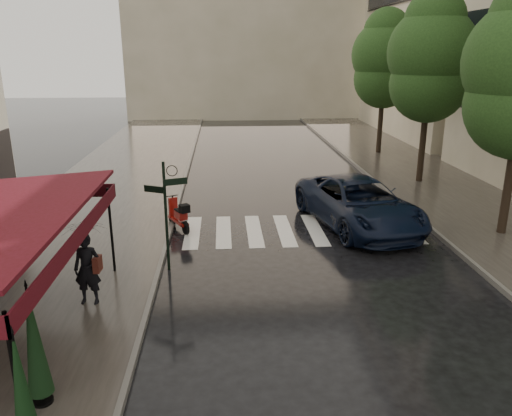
{
  "coord_description": "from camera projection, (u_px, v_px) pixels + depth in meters",
  "views": [
    {
      "loc": [
        0.39,
        -10.05,
        5.86
      ],
      "look_at": [
        1.34,
        4.16,
        1.4
      ],
      "focal_mm": 35.0,
      "sensor_mm": 36.0,
      "label": 1
    }
  ],
  "objects": [
    {
      "name": "signpost",
      "position": [
        166.0,
        207.0,
        13.53
      ],
      "size": [
        1.17,
        0.29,
        3.1
      ],
      "color": "black",
      "rests_on": "ground"
    },
    {
      "name": "parasol_front",
      "position": [
        22.0,
        393.0,
        6.99
      ],
      "size": [
        0.39,
        0.39,
        2.19
      ],
      "color": "black",
      "rests_on": "sidewalk_near"
    },
    {
      "name": "sidewalk_near",
      "position": [
        115.0,
        187.0,
        22.42
      ],
      "size": [
        6.0,
        60.0,
        0.12
      ],
      "primitive_type": "cube",
      "color": "#38332D",
      "rests_on": "ground"
    },
    {
      "name": "ground",
      "position": [
        209.0,
        323.0,
        11.3
      ],
      "size": [
        120.0,
        120.0,
        0.0
      ],
      "primitive_type": "plane",
      "color": "black",
      "rests_on": "ground"
    },
    {
      "name": "haussmann_far",
      "position": [
        454.0,
        1.0,
        34.34
      ],
      "size": [
        8.0,
        16.0,
        18.5
      ],
      "primitive_type": "cube",
      "color": "tan",
      "rests_on": "ground"
    },
    {
      "name": "parked_car",
      "position": [
        358.0,
        203.0,
        17.38
      ],
      "size": [
        3.99,
        6.44,
        1.66
      ],
      "primitive_type": "imported",
      "rotation": [
        0.0,
        0.0,
        0.22
      ],
      "color": "black",
      "rests_on": "ground"
    },
    {
      "name": "curb_far",
      "position": [
        376.0,
        182.0,
        23.18
      ],
      "size": [
        0.12,
        60.0,
        0.16
      ],
      "primitive_type": "cube",
      "color": "#595651",
      "rests_on": "ground"
    },
    {
      "name": "curb_near",
      "position": [
        183.0,
        186.0,
        22.61
      ],
      "size": [
        0.12,
        60.0,
        0.16
      ],
      "primitive_type": "cube",
      "color": "#595651",
      "rests_on": "ground"
    },
    {
      "name": "pedestrian_with_umbrella",
      "position": [
        84.0,
        238.0,
        11.48
      ],
      "size": [
        1.12,
        1.13,
        2.49
      ],
      "rotation": [
        0.0,
        0.0,
        -0.09
      ],
      "color": "black",
      "rests_on": "sidewalk_near"
    },
    {
      "name": "sidewalk_far",
      "position": [
        434.0,
        182.0,
        23.36
      ],
      "size": [
        5.5,
        60.0,
        0.12
      ],
      "primitive_type": "cube",
      "color": "#38332D",
      "rests_on": "ground"
    },
    {
      "name": "tree_mid",
      "position": [
        431.0,
        59.0,
        21.66
      ],
      "size": [
        3.8,
        3.8,
        8.34
      ],
      "color": "black",
      "rests_on": "sidewalk_far"
    },
    {
      "name": "scooter",
      "position": [
        179.0,
        216.0,
        17.08
      ],
      "size": [
        0.91,
        1.5,
        1.08
      ],
      "rotation": [
        0.0,
        0.0,
        0.48
      ],
      "color": "black",
      "rests_on": "ground"
    },
    {
      "name": "tree_far",
      "position": [
        385.0,
        60.0,
        28.38
      ],
      "size": [
        3.8,
        3.8,
        8.16
      ],
      "color": "black",
      "rests_on": "sidewalk_far"
    },
    {
      "name": "backdrop_building",
      "position": [
        249.0,
        4.0,
        44.69
      ],
      "size": [
        22.0,
        6.0,
        20.0
      ],
      "primitive_type": "cube",
      "color": "tan",
      "rests_on": "ground"
    },
    {
      "name": "crosswalk",
      "position": [
        300.0,
        230.0,
        17.2
      ],
      "size": [
        7.85,
        3.2,
        0.01
      ],
      "color": "silver",
      "rests_on": "ground"
    },
    {
      "name": "parasol_back",
      "position": [
        34.0,
        340.0,
        8.2
      ],
      "size": [
        0.42,
        0.42,
        2.26
      ],
      "color": "black",
      "rests_on": "sidewalk_near"
    }
  ]
}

